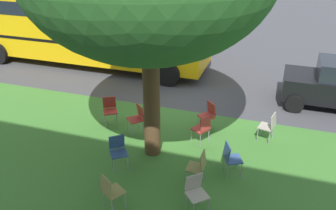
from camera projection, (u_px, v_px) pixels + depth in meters
ground at (169, 105)px, 12.39m from camera, size 80.00×80.00×0.00m
grass_verge at (133, 156)px, 9.68m from camera, size 48.00×6.00×0.01m
chair_0 at (111, 190)px, 7.68m from camera, size 0.57×0.58×0.88m
chair_1 at (202, 128)px, 10.03m from camera, size 0.57×0.56×0.88m
chair_2 at (269, 125)px, 10.16m from camera, size 0.50×0.50×0.88m
chair_3 at (137, 117)px, 10.60m from camera, size 0.59×0.59×0.88m
chair_4 at (118, 149)px, 9.06m from camera, size 0.58×0.58×0.88m
chair_5 at (198, 166)px, 8.45m from camera, size 0.43×0.43×0.88m
chair_6 at (110, 108)px, 11.08m from camera, size 0.57×0.57×0.88m
chair_7 at (196, 191)px, 7.66m from camera, size 0.59×0.59×0.88m
chair_8 at (231, 157)px, 8.77m from camera, size 0.56×0.55×0.88m
chair_9 at (208, 114)px, 10.77m from camera, size 0.59×0.59×0.88m
school_bus at (89, 25)px, 15.30m from camera, size 10.40×2.80×2.88m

